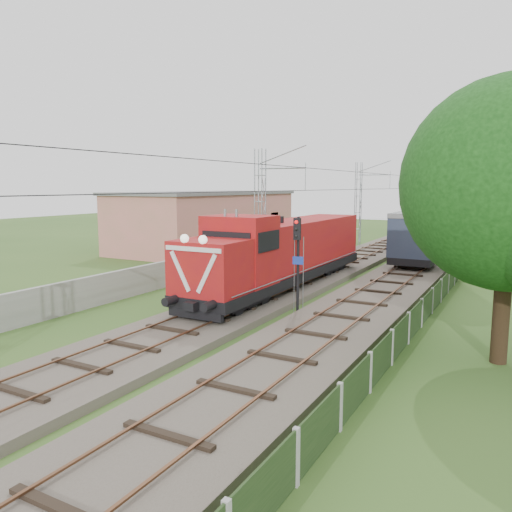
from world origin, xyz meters
The scene contains 10 objects.
ground centered at (0.00, 0.00, 0.00)m, with size 140.00×140.00×0.00m, color #325520.
track_main centered at (0.00, 7.00, 0.18)m, with size 4.20×70.00×0.45m.
track_side centered at (5.00, 20.00, 0.18)m, with size 4.20×80.00×0.45m.
catenary centered at (-2.95, 12.00, 4.05)m, with size 3.31×70.00×8.00m.
boundary_wall centered at (-6.50, 12.00, 0.75)m, with size 0.25×40.00×1.50m, color #9E9E99.
station_building centered at (-15.00, 24.00, 2.63)m, with size 8.40×20.40×5.22m.
fence centered at (8.00, 3.00, 0.60)m, with size 0.12×32.00×1.20m.
locomotive centered at (0.00, 9.09, 2.22)m, with size 2.97×16.96×4.31m.
coach_rake centered at (5.00, 60.43, 2.43)m, with size 2.90×86.50×3.35m.
signal_post centered at (2.69, 4.92, 3.03)m, with size 0.49×0.38×4.41m.
Camera 1 is at (11.62, -15.19, 5.75)m, focal length 35.00 mm.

